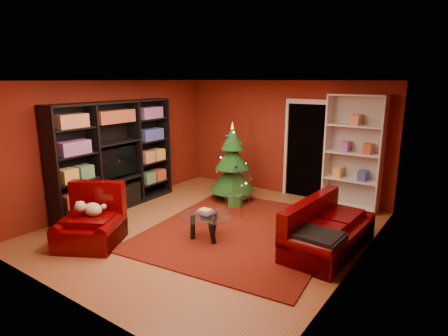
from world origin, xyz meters
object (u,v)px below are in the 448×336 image
Objects in this scene: white_bookshelf at (353,153)px; sofa at (330,226)px; acrylic_chair at (238,196)px; gift_box_green at (236,201)px; rug at (243,230)px; dog at (93,210)px; coffee_table at (206,227)px; christmas_tree at (232,162)px; armchair at (89,222)px; media_unit at (115,156)px; gift_box_red at (241,184)px; gift_box_teal at (227,183)px.

sofa is at bearing -80.73° from white_bookshelf.
white_bookshelf is at bearing 11.75° from sofa.
gift_box_green is at bearing 121.36° from acrylic_chair.
rug is 1.89× the size of sofa.
coffee_table is (1.39, 1.18, -0.36)m from dog.
sofa is at bearing -24.62° from christmas_tree.
gift_box_green is 0.14× the size of sofa.
acrylic_chair is at bearing -49.41° from christmas_tree.
white_bookshelf reaches higher than armchair.
media_unit is 14.73× the size of gift_box_red.
gift_box_green is at bearing 72.23° from sofa.
gift_box_red is 4.09m from dog.
armchair is at bearing -138.52° from coffee_table.
armchair is at bearing -93.40° from gift_box_red.
white_bookshelf is (2.31, 0.96, 0.31)m from christmas_tree.
sofa is 2.09m from acrylic_chair.
christmas_tree is at bearing 130.30° from rug.
christmas_tree is 2.22× the size of acrylic_chair.
sofa is (4.29, 0.59, -0.70)m from media_unit.
christmas_tree is at bearing 68.04° from sofa.
coffee_table is 1.31m from acrylic_chair.
white_bookshelf reaches higher than gift_box_red.
dog is at bearing -107.28° from gift_box_green.
gift_box_green is 0.31× the size of coffee_table.
media_unit is at bearing -144.75° from white_bookshelf.
coffee_table is (-1.47, -2.97, -0.95)m from white_bookshelf.
christmas_tree is at bearing 133.18° from gift_box_green.
white_bookshelf is at bearing 63.41° from rug.
white_bookshelf is at bearing 33.00° from media_unit.
white_bookshelf is 2.33m from sofa.
acrylic_chair reaches higher than rug.
christmas_tree is 1.19m from gift_box_red.
media_unit reaches higher than gift_box_teal.
media_unit is 2.46m from christmas_tree.
gift_box_green reaches higher than gift_box_red.
white_bookshelf is 2.39× the size of armchair.
gift_box_teal reaches higher than rug.
christmas_tree reaches higher than acrylic_chair.
gift_box_red is 1.88m from acrylic_chair.
rug is 4.20× the size of coffee_table.
gift_box_red is at bearing 112.06° from coffee_table.
rug is 1.96m from christmas_tree.
rug is 2.67m from gift_box_red.
rug is 2.83m from white_bookshelf.
media_unit is 1.93m from armchair.
christmas_tree is at bearing -157.21° from white_bookshelf.
gift_box_green is 3.00m from dog.
gift_box_teal is 0.34m from gift_box_red.
white_bookshelf is 3.44m from coffee_table.
dog is at bearing -99.85° from christmas_tree.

